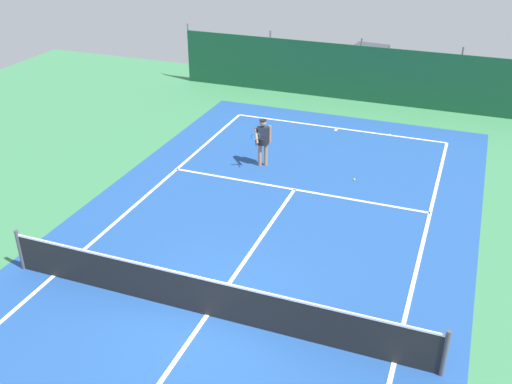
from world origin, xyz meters
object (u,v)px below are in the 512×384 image
at_px(tennis_net, 206,297).
at_px(parked_car, 367,65).
at_px(tennis_ball_midcourt, 390,134).
at_px(tennis_player, 263,139).
at_px(tennis_ball_near_player, 354,180).

distance_m(tennis_net, parked_car, 18.11).
bearing_deg(parked_car, tennis_ball_midcourt, 115.38).
xyz_separation_m(tennis_net, tennis_player, (-1.54, 7.71, 0.45)).
relative_size(tennis_player, parked_car, 0.38).
relative_size(tennis_player, tennis_ball_midcourt, 24.85).
distance_m(tennis_ball_near_player, parked_car, 10.59).
relative_size(tennis_player, tennis_ball_near_player, 24.85).
bearing_deg(parked_car, tennis_ball_near_player, 105.51).
height_order(tennis_ball_near_player, parked_car, parked_car).
height_order(tennis_ball_near_player, tennis_ball_midcourt, same).
bearing_deg(tennis_player, tennis_ball_midcourt, -157.06).
bearing_deg(tennis_net, tennis_ball_near_player, 78.28).
bearing_deg(tennis_net, tennis_ball_midcourt, 80.35).
bearing_deg(parked_car, tennis_player, 88.35).
distance_m(tennis_ball_near_player, tennis_ball_midcourt, 4.24).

